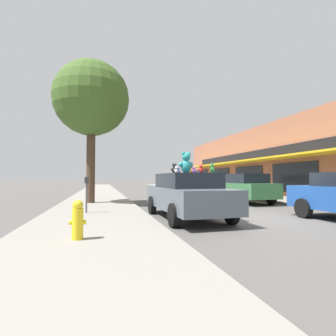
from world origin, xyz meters
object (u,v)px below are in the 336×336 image
object	(u,v)px
teddy_bear_blue	(178,171)
teddy_bear_purple	(194,170)
parked_car_far_right	(197,185)
street_tree	(91,99)
teddy_bear_giant	(186,163)
parked_car_far_center	(241,187)
parking_meter	(86,190)
plush_art_car	(187,194)
teddy_bear_black	(174,169)
teddy_bear_green	(212,168)
fire_hydrant	(78,220)
teddy_bear_red	(201,169)
teddy_bear_white	(176,170)
teddy_bear_orange	(191,169)

from	to	relation	value
teddy_bear_blue	teddy_bear_purple	xyz separation A→B (m)	(0.24, -1.03, -0.01)
parked_car_far_right	street_tree	world-z (taller)	street_tree
teddy_bear_giant	parked_car_far_center	bearing A→B (deg)	-146.55
teddy_bear_giant	parking_meter	bearing A→B (deg)	-30.26
plush_art_car	teddy_bear_black	world-z (taller)	teddy_bear_black
teddy_bear_green	fire_hydrant	xyz separation A→B (m)	(-3.90, -2.20, -1.15)
teddy_bear_red	street_tree	distance (m)	7.97
street_tree	parked_car_far_center	bearing A→B (deg)	-3.70
teddy_bear_green	street_tree	distance (m)	8.08
teddy_bear_giant	fire_hydrant	size ratio (longest dim) A/B	0.95
teddy_bear_blue	teddy_bear_purple	distance (m)	1.06
teddy_bear_white	fire_hydrant	xyz separation A→B (m)	(-2.94, -3.01, -1.12)
plush_art_car	parking_meter	xyz separation A→B (m)	(-3.30, 1.36, 0.13)
plush_art_car	parked_car_far_center	bearing A→B (deg)	43.62
teddy_bear_green	parking_meter	world-z (taller)	teddy_bear_green
teddy_bear_black	parked_car_far_right	xyz separation A→B (m)	(5.07, 11.08, -0.86)
teddy_bear_green	fire_hydrant	world-z (taller)	teddy_bear_green
teddy_bear_white	parking_meter	distance (m)	3.30
parking_meter	street_tree	bearing A→B (deg)	90.24
parked_car_far_right	fire_hydrant	distance (m)	16.66
teddy_bear_giant	parked_car_far_center	xyz separation A→B (m)	(4.78, 4.62, -1.01)
teddy_bear_giant	parking_meter	distance (m)	3.68
plush_art_car	fire_hydrant	size ratio (longest dim) A/B	5.91
plush_art_car	fire_hydrant	xyz separation A→B (m)	(-3.25, -2.85, -0.29)
teddy_bear_purple	parking_meter	world-z (taller)	teddy_bear_purple
teddy_bear_purple	parked_car_far_center	bearing A→B (deg)	-126.54
plush_art_car	teddy_bear_blue	bearing A→B (deg)	90.56
teddy_bear_red	teddy_bear_white	distance (m)	1.07
plush_art_car	parked_car_far_right	size ratio (longest dim) A/B	1.11
teddy_bear_red	street_tree	xyz separation A→B (m)	(-3.54, 6.08, 3.75)
teddy_bear_red	parking_meter	xyz separation A→B (m)	(-3.52, 2.13, -0.71)
fire_hydrant	teddy_bear_giant	bearing A→B (deg)	42.50
teddy_bear_red	teddy_bear_purple	size ratio (longest dim) A/B	1.16
teddy_bear_giant	teddy_bear_orange	size ratio (longest dim) A/B	2.09
plush_art_car	parked_car_far_right	world-z (taller)	parked_car_far_right
teddy_bear_red	teddy_bear_white	world-z (taller)	teddy_bear_red
teddy_bear_giant	teddy_bear_purple	world-z (taller)	teddy_bear_giant
plush_art_car	teddy_bear_red	world-z (taller)	teddy_bear_red
fire_hydrant	teddy_bear_purple	bearing A→B (deg)	37.90
teddy_bear_purple	street_tree	xyz separation A→B (m)	(-3.54, 5.47, 3.77)
teddy_bear_white	parked_car_far_right	bearing A→B (deg)	-113.14
parked_car_far_center	teddy_bear_white	bearing A→B (deg)	-137.97
teddy_bear_orange	teddy_bear_black	world-z (taller)	teddy_bear_black
teddy_bear_blue	teddy_bear_green	xyz separation A→B (m)	(0.68, -1.53, 0.04)
teddy_bear_orange	fire_hydrant	distance (m)	5.12
teddy_bear_red	teddy_bear_white	bearing A→B (deg)	-62.58
street_tree	parking_meter	distance (m)	5.95
teddy_bear_giant	teddy_bear_red	world-z (taller)	teddy_bear_giant
teddy_bear_giant	teddy_bear_black	distance (m)	0.58
teddy_bear_giant	parked_car_far_center	world-z (taller)	teddy_bear_giant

